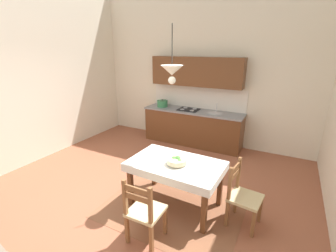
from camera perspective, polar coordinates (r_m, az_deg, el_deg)
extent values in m
cube|color=#99563D|center=(4.24, -7.39, -17.26)|extent=(6.18, 6.50, 0.10)
cube|color=silver|center=(6.14, 8.55, 15.01)|extent=(6.18, 0.12, 4.12)
cube|color=silver|center=(5.64, -33.48, 11.94)|extent=(0.12, 6.50, 4.12)
cube|color=brown|center=(3.95, 1.06, -19.16)|extent=(2.10, 1.60, 0.01)
cube|color=brown|center=(6.14, 5.95, -0.44)|extent=(2.51, 0.60, 0.86)
cube|color=gray|center=(6.00, 6.05, 3.60)|extent=(2.54, 0.63, 0.04)
cube|color=white|center=(6.21, 7.20, 6.86)|extent=(2.51, 0.01, 0.55)
cube|color=brown|center=(5.96, 6.89, 12.95)|extent=(2.31, 0.34, 0.70)
cube|color=black|center=(6.05, 4.86, -4.63)|extent=(2.47, 0.02, 0.09)
cylinder|color=silver|center=(5.83, 11.25, 3.05)|extent=(0.34, 0.34, 0.02)
cylinder|color=silver|center=(5.93, 11.71, 4.43)|extent=(0.02, 0.02, 0.22)
cube|color=black|center=(6.05, 4.99, 4.01)|extent=(0.52, 0.42, 0.01)
cylinder|color=silver|center=(6.01, 3.48, 4.06)|extent=(0.11, 0.11, 0.01)
cylinder|color=silver|center=(5.91, 5.78, 3.75)|extent=(0.11, 0.11, 0.01)
cylinder|color=silver|center=(6.19, 4.25, 4.47)|extent=(0.11, 0.11, 0.01)
cylinder|color=silver|center=(6.09, 6.49, 4.17)|extent=(0.11, 0.11, 0.01)
cylinder|color=#337A4C|center=(6.34, -1.37, 5.38)|extent=(0.28, 0.28, 0.15)
cylinder|color=#337A4C|center=(6.32, -1.37, 6.13)|extent=(0.29, 0.29, 0.02)
sphere|color=black|center=(6.31, -1.37, 6.35)|extent=(0.04, 0.04, 0.04)
cube|color=brown|center=(3.62, 1.85, -9.06)|extent=(1.37, 0.85, 0.02)
cube|color=brown|center=(3.86, -9.05, -13.89)|extent=(0.07, 0.07, 0.73)
cube|color=brown|center=(3.35, 8.75, -19.47)|extent=(0.07, 0.07, 0.73)
cube|color=brown|center=(4.34, -3.35, -9.75)|extent=(0.07, 0.07, 0.73)
cube|color=brown|center=(3.90, 12.52, -13.75)|extent=(0.07, 0.07, 0.73)
cube|color=white|center=(3.62, 1.85, -8.87)|extent=(1.43, 0.91, 0.00)
cube|color=white|center=(3.32, -1.74, -12.85)|extent=(1.41, 0.05, 0.12)
cube|color=white|center=(4.00, 4.76, -7.13)|extent=(1.41, 0.05, 0.12)
cube|color=white|center=(3.99, -7.24, -7.31)|extent=(0.03, 0.87, 0.12)
cube|color=white|center=(3.42, 12.59, -12.26)|extent=(0.03, 0.87, 0.12)
cube|color=#D1BC89|center=(3.58, 18.25, -16.25)|extent=(0.47, 0.47, 0.04)
cube|color=brown|center=(3.82, 21.43, -18.29)|extent=(0.05, 0.05, 0.41)
cube|color=brown|center=(3.54, 19.93, -21.45)|extent=(0.05, 0.05, 0.41)
cube|color=brown|center=(3.75, 16.43, -13.73)|extent=(0.05, 0.05, 0.93)
cube|color=brown|center=(3.46, 14.44, -16.54)|extent=(0.05, 0.05, 0.93)
cube|color=brown|center=(3.41, 16.03, -9.75)|extent=(0.06, 0.32, 0.07)
cube|color=brown|center=(3.46, 15.88, -11.30)|extent=(0.06, 0.32, 0.07)
cube|color=#D1BC89|center=(3.21, -5.33, -19.77)|extent=(0.43, 0.43, 0.04)
cube|color=brown|center=(3.55, -6.20, -20.16)|extent=(0.04, 0.04, 0.41)
cube|color=brown|center=(3.40, -0.70, -22.00)|extent=(0.04, 0.04, 0.41)
cube|color=brown|center=(3.16, -10.14, -19.95)|extent=(0.04, 0.04, 0.93)
cube|color=brown|center=(3.00, -4.18, -22.15)|extent=(0.04, 0.04, 0.93)
cube|color=brown|center=(2.85, -7.58, -15.17)|extent=(0.32, 0.03, 0.07)
cube|color=brown|center=(2.91, -7.49, -16.90)|extent=(0.32, 0.03, 0.07)
cylinder|color=beige|center=(3.56, 2.12, -9.10)|extent=(0.17, 0.17, 0.02)
cylinder|color=beige|center=(3.54, 2.12, -8.43)|extent=(0.30, 0.30, 0.07)
sphere|color=#4C8E3D|center=(3.56, 1.47, -8.05)|extent=(0.09, 0.09, 0.09)
sphere|color=#4C8E3D|center=(3.50, 2.80, -8.64)|extent=(0.08, 0.08, 0.08)
sphere|color=#4C8E3D|center=(3.56, 2.34, -8.02)|extent=(0.10, 0.10, 0.10)
cylinder|color=black|center=(3.38, 1.00, 18.84)|extent=(0.01, 0.01, 0.57)
cone|color=silver|center=(3.39, 0.97, 13.34)|extent=(0.32, 0.32, 0.14)
sphere|color=white|center=(3.41, 0.96, 11.00)|extent=(0.11, 0.11, 0.11)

